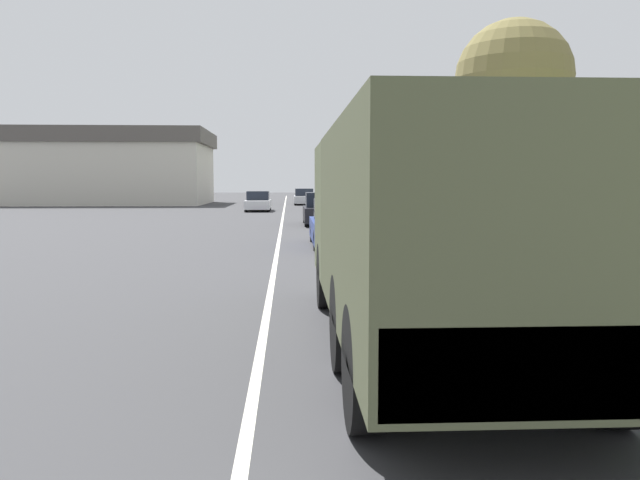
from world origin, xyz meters
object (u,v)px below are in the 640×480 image
Objects in this scene: military_truck at (426,224)px; car_second_ahead at (323,210)px; car_third_ahead at (258,202)px; car_fourth_ahead at (304,197)px; car_nearest_ahead at (340,225)px.

military_truck reaches higher than car_second_ahead.
car_second_ahead is at bearing -75.30° from car_third_ahead.
military_truck is 1.64× the size of car_fourth_ahead.
car_third_ahead is 0.96× the size of car_fourth_ahead.
car_nearest_ahead is 1.05× the size of car_second_ahead.
car_second_ahead reaches higher than car_fourth_ahead.
car_nearest_ahead is 10.29m from car_second_ahead.
car_third_ahead is (-3.90, 14.85, -0.06)m from car_second_ahead.
car_second_ahead is at bearing 90.05° from military_truck.
car_second_ahead is 0.92× the size of car_fourth_ahead.
military_truck is 23.17m from car_second_ahead.
car_fourth_ahead is (3.66, 12.52, 0.02)m from car_third_ahead.
car_third_ahead is at bearing 98.81° from car_nearest_ahead.
car_nearest_ahead is 1.01× the size of car_third_ahead.
car_second_ahead reaches higher than car_third_ahead.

